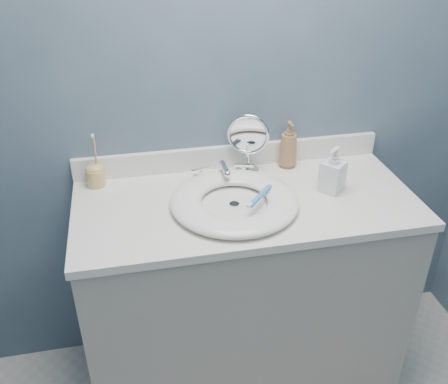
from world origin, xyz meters
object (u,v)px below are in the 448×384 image
object	(u,v)px
soap_bottle_amber	(289,145)
toothbrush_holder	(95,174)
makeup_mirror	(248,141)
soap_bottle_clear	(333,170)

from	to	relation	value
soap_bottle_amber	toothbrush_holder	xyz separation A→B (m)	(-0.75, -0.00, -0.05)
makeup_mirror	toothbrush_holder	world-z (taller)	makeup_mirror
soap_bottle_amber	toothbrush_holder	world-z (taller)	toothbrush_holder
makeup_mirror	soap_bottle_clear	world-z (taller)	makeup_mirror
toothbrush_holder	soap_bottle_amber	bearing A→B (deg)	0.18
soap_bottle_clear	toothbrush_holder	bearing A→B (deg)	-145.48
soap_bottle_amber	soap_bottle_clear	bearing A→B (deg)	-64.93
makeup_mirror	soap_bottle_clear	bearing A→B (deg)	-16.21
makeup_mirror	soap_bottle_clear	distance (m)	0.34
makeup_mirror	toothbrush_holder	distance (m)	0.58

